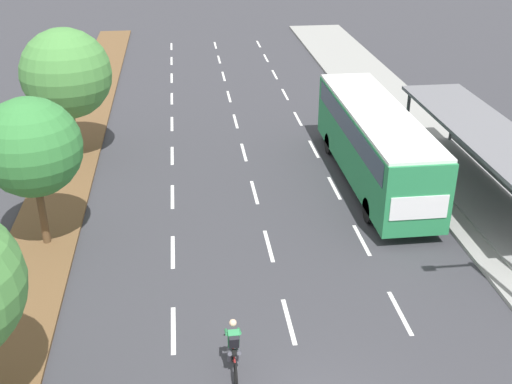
{
  "coord_description": "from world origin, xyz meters",
  "views": [
    {
      "loc": [
        -2.87,
        -10.88,
        12.16
      ],
      "look_at": [
        -0.22,
        11.05,
        1.2
      ],
      "focal_mm": 44.75,
      "sensor_mm": 36.0,
      "label": 1
    }
  ],
  "objects": [
    {
      "name": "bus",
      "position": [
        5.25,
        13.83,
        2.07
      ],
      "size": [
        2.54,
        11.29,
        3.37
      ],
      "color": "#28844C",
      "rests_on": "ground"
    },
    {
      "name": "median_strip",
      "position": [
        -8.3,
        20.0,
        0.06
      ],
      "size": [
        2.6,
        52.0,
        0.12
      ],
      "primitive_type": "cube",
      "color": "brown",
      "rests_on": "ground"
    },
    {
      "name": "median_tree_second",
      "position": [
        -8.07,
        10.06,
        3.85
      ],
      "size": [
        3.47,
        3.47,
        5.48
      ],
      "color": "brown",
      "rests_on": "median_strip"
    },
    {
      "name": "bus_shelter",
      "position": [
        9.53,
        11.8,
        1.87
      ],
      "size": [
        2.9,
        12.68,
        2.86
      ],
      "color": "gray",
      "rests_on": "sidewalk_right"
    },
    {
      "name": "lane_divider_right",
      "position": [
        3.5,
        17.89,
        0.0
      ],
      "size": [
        0.14,
        46.78,
        0.01
      ],
      "color": "white",
      "rests_on": "ground"
    },
    {
      "name": "median_tree_third",
      "position": [
        -8.07,
        18.41,
        4.07
      ],
      "size": [
        4.14,
        4.14,
        6.03
      ],
      "color": "brown",
      "rests_on": "median_strip"
    },
    {
      "name": "sidewalk_right",
      "position": [
        9.25,
        20.0,
        0.07
      ],
      "size": [
        4.5,
        52.0,
        0.15
      ],
      "primitive_type": "cube",
      "color": "gray",
      "rests_on": "ground"
    },
    {
      "name": "lane_divider_center",
      "position": [
        0.0,
        17.89,
        0.0
      ],
      "size": [
        0.14,
        46.78,
        0.01
      ],
      "color": "white",
      "rests_on": "ground"
    },
    {
      "name": "lane_divider_left",
      "position": [
        -3.5,
        17.89,
        0.0
      ],
      "size": [
        0.14,
        46.78,
        0.01
      ],
      "color": "white",
      "rests_on": "ground"
    },
    {
      "name": "cyclist",
      "position": [
        -1.85,
        2.49,
        0.79
      ],
      "size": [
        0.46,
        1.82,
        1.71
      ],
      "color": "black",
      "rests_on": "ground"
    }
  ]
}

